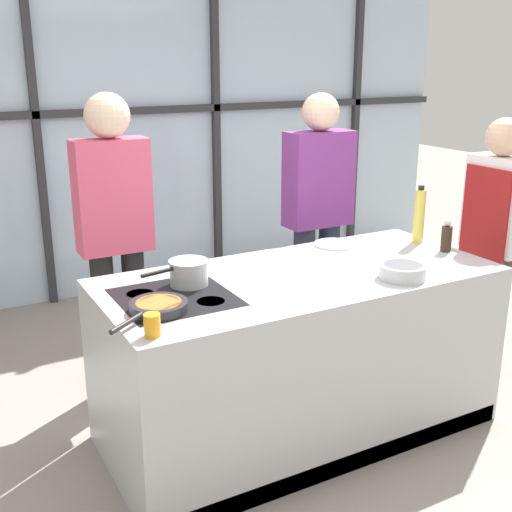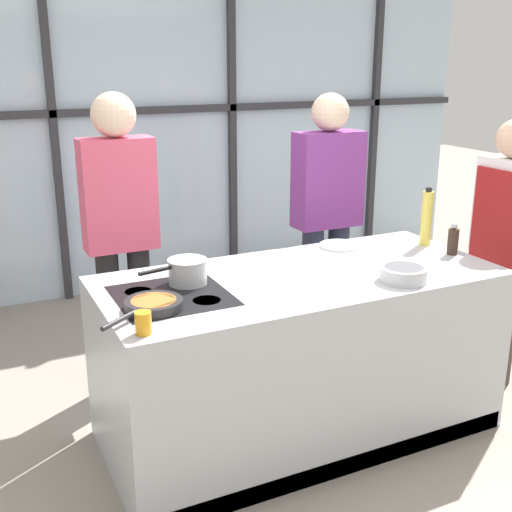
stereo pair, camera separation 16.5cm
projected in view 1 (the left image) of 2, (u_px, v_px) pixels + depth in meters
ground_plane at (297, 428)px, 3.55m from camera, size 18.00×18.00×0.00m
back_window_wall at (131, 127)px, 5.36m from camera, size 6.40×0.10×2.80m
demo_island at (299, 354)px, 3.42m from camera, size 2.06×0.92×0.90m
chef at (493, 233)px, 3.93m from camera, size 0.23×0.40×1.63m
spectator_far_left at (115, 227)px, 3.66m from camera, size 0.42×0.25×1.79m
spectator_center_left at (318, 208)px, 4.32m from camera, size 0.46×0.24×1.75m
frying_pan at (158, 307)px, 2.79m from camera, size 0.41×0.33×0.04m
saucepan at (188, 272)px, 3.11m from camera, size 0.36×0.19×0.12m
white_plate at (335, 244)px, 3.78m from camera, size 0.24×0.24×0.01m
mixing_bowl at (403, 271)px, 3.21m from camera, size 0.24×0.24×0.07m
oil_bottle at (419, 216)px, 3.80m from camera, size 0.06×0.06×0.34m
pepper_grinder at (446, 238)px, 3.64m from camera, size 0.06×0.06×0.18m
juice_glass_near at (152, 325)px, 2.54m from camera, size 0.07×0.07×0.09m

